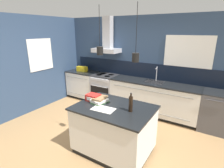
{
  "coord_description": "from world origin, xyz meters",
  "views": [
    {
      "loc": [
        1.92,
        -2.6,
        2.22
      ],
      "look_at": [
        -0.06,
        0.61,
        1.05
      ],
      "focal_mm": 28.0,
      "sensor_mm": 36.0,
      "label": 1
    }
  ],
  "objects_px": {
    "bottle_on_island": "(131,104)",
    "yellow_toolbox": "(82,69)",
    "book_stack": "(100,100)",
    "red_supply_box": "(93,97)",
    "oven_range": "(105,89)",
    "dishwasher": "(214,111)"
  },
  "relations": [
    {
      "from": "oven_range",
      "to": "red_supply_box",
      "type": "xyz_separation_m",
      "value": [
        0.94,
        -1.8,
        0.52
      ]
    },
    {
      "from": "dishwasher",
      "to": "red_supply_box",
      "type": "xyz_separation_m",
      "value": [
        -2.04,
        -1.81,
        0.52
      ]
    },
    {
      "from": "bottle_on_island",
      "to": "oven_range",
      "type": "bearing_deg",
      "value": 133.5
    },
    {
      "from": "oven_range",
      "to": "red_supply_box",
      "type": "distance_m",
      "value": 2.1
    },
    {
      "from": "oven_range",
      "to": "yellow_toolbox",
      "type": "relative_size",
      "value": 2.68
    },
    {
      "from": "bottle_on_island",
      "to": "book_stack",
      "type": "xyz_separation_m",
      "value": [
        -0.65,
        0.03,
        -0.09
      ]
    },
    {
      "from": "bottle_on_island",
      "to": "book_stack",
      "type": "height_order",
      "value": "bottle_on_island"
    },
    {
      "from": "book_stack",
      "to": "dishwasher",
      "type": "bearing_deg",
      "value": 44.18
    },
    {
      "from": "bottle_on_island",
      "to": "book_stack",
      "type": "bearing_deg",
      "value": 177.24
    },
    {
      "from": "oven_range",
      "to": "bottle_on_island",
      "type": "height_order",
      "value": "bottle_on_island"
    },
    {
      "from": "red_supply_box",
      "to": "yellow_toolbox",
      "type": "bearing_deg",
      "value": 135.69
    },
    {
      "from": "dishwasher",
      "to": "book_stack",
      "type": "xyz_separation_m",
      "value": [
        -1.88,
        -1.83,
        0.51
      ]
    },
    {
      "from": "bottle_on_island",
      "to": "red_supply_box",
      "type": "height_order",
      "value": "bottle_on_island"
    },
    {
      "from": "bottle_on_island",
      "to": "yellow_toolbox",
      "type": "xyz_separation_m",
      "value": [
        -2.67,
        1.86,
        -0.06
      ]
    },
    {
      "from": "yellow_toolbox",
      "to": "dishwasher",
      "type": "bearing_deg",
      "value": -0.0
    },
    {
      "from": "dishwasher",
      "to": "yellow_toolbox",
      "type": "xyz_separation_m",
      "value": [
        -3.9,
        0.0,
        0.54
      ]
    },
    {
      "from": "bottle_on_island",
      "to": "red_supply_box",
      "type": "relative_size",
      "value": 1.3
    },
    {
      "from": "book_stack",
      "to": "yellow_toolbox",
      "type": "distance_m",
      "value": 2.72
    },
    {
      "from": "book_stack",
      "to": "yellow_toolbox",
      "type": "height_order",
      "value": "yellow_toolbox"
    },
    {
      "from": "oven_range",
      "to": "yellow_toolbox",
      "type": "height_order",
      "value": "yellow_toolbox"
    },
    {
      "from": "book_stack",
      "to": "red_supply_box",
      "type": "bearing_deg",
      "value": 173.64
    },
    {
      "from": "dishwasher",
      "to": "bottle_on_island",
      "type": "distance_m",
      "value": 2.3
    }
  ]
}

